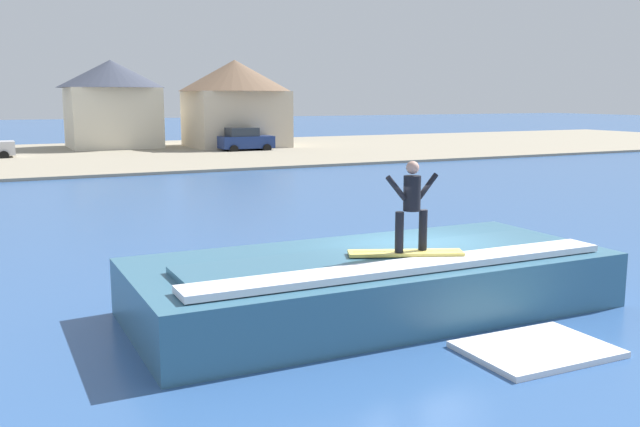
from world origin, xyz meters
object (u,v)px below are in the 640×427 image
(car_far_shore, at_px, (245,140))
(house_gabled_white, at_px, (235,99))
(wave_crest, at_px, (374,282))
(surfboard, at_px, (405,253))
(house_small_cottage, at_px, (112,100))
(surfer, at_px, (412,201))

(car_far_shore, height_order, house_gabled_white, house_gabled_white)
(wave_crest, distance_m, house_gabled_white, 44.71)
(surfboard, height_order, house_small_cottage, house_small_cottage)
(surfboard, distance_m, surfer, 0.97)
(surfboard, distance_m, house_small_cottage, 47.02)
(wave_crest, height_order, surfer, surfer)
(surfer, xyz_separation_m, house_small_cottage, (2.62, 46.89, 1.67))
(surfboard, xyz_separation_m, car_far_shore, (11.08, 39.41, -0.30))
(surfboard, bearing_deg, house_gabled_white, 74.83)
(wave_crest, xyz_separation_m, car_far_shore, (11.37, 38.75, 0.37))
(surfboard, xyz_separation_m, house_gabled_white, (11.81, 43.57, 2.70))
(wave_crest, distance_m, surfer, 1.82)
(wave_crest, height_order, house_small_cottage, house_small_cottage)
(surfboard, distance_m, car_far_shore, 40.94)
(car_far_shore, xyz_separation_m, house_gabled_white, (0.74, 4.16, 3.00))
(car_far_shore, bearing_deg, surfboard, -105.70)
(surfboard, xyz_separation_m, surfer, (0.10, -0.03, 0.96))
(surfer, relative_size, car_far_shore, 0.42)
(surfer, relative_size, house_small_cottage, 0.20)
(wave_crest, xyz_separation_m, house_small_cottage, (3.01, 46.21, 3.31))
(surfer, bearing_deg, car_far_shore, 74.44)
(wave_crest, relative_size, surfer, 5.50)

